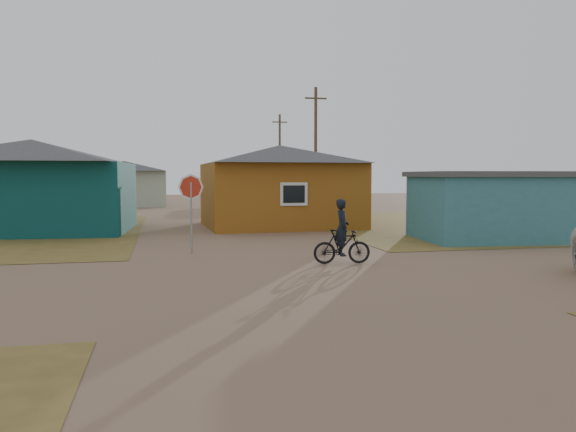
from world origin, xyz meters
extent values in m
plane|color=#84644C|center=(0.00, 0.00, 0.00)|extent=(120.00, 120.00, 0.00)
cube|color=olive|center=(14.00, 13.00, 0.01)|extent=(20.00, 18.00, 0.00)
cube|color=#0A3A3A|center=(-8.50, 13.50, 1.50)|extent=(8.40, 6.54, 3.00)
pyramid|color=#39393B|center=(-8.50, 13.50, 3.50)|extent=(8.93, 7.08, 1.00)
cube|color=#925416|center=(2.50, 14.00, 1.50)|extent=(7.21, 6.24, 3.00)
pyramid|color=#39393B|center=(2.50, 14.00, 3.45)|extent=(7.72, 6.76, 0.90)
cube|color=silver|center=(2.50, 10.97, 1.65)|extent=(1.20, 0.06, 1.00)
cube|color=black|center=(2.50, 10.94, 1.65)|extent=(0.95, 0.04, 0.75)
cube|color=#38757C|center=(9.50, 6.50, 1.20)|extent=(6.39, 4.61, 2.40)
cube|color=#39393B|center=(9.50, 6.50, 2.50)|extent=(6.71, 4.93, 0.20)
cube|color=#A1AE95|center=(-6.00, 34.00, 1.40)|extent=(6.49, 5.60, 2.80)
pyramid|color=#39393B|center=(-6.00, 34.00, 3.20)|extent=(7.04, 6.15, 0.80)
cube|color=tan|center=(10.00, 40.00, 1.40)|extent=(6.41, 5.50, 2.80)
pyramid|color=#39393B|center=(10.00, 40.00, 3.20)|extent=(6.95, 6.05, 0.80)
cube|color=#A1AE95|center=(-14.00, 46.00, 1.35)|extent=(5.75, 5.28, 2.70)
pyramid|color=#39393B|center=(-14.00, 46.00, 3.05)|extent=(6.28, 5.81, 0.70)
cylinder|color=brown|center=(6.50, 22.00, 4.00)|extent=(0.20, 0.20, 8.00)
cube|color=brown|center=(6.50, 22.00, 7.30)|extent=(1.40, 0.10, 0.10)
cylinder|color=brown|center=(7.50, 38.00, 4.00)|extent=(0.20, 0.20, 8.00)
cube|color=brown|center=(7.50, 38.00, 7.30)|extent=(1.40, 0.10, 0.10)
cylinder|color=gray|center=(-2.16, 5.12, 1.12)|extent=(0.07, 0.07, 2.25)
imported|color=black|center=(1.83, 2.24, 0.48)|extent=(1.63, 0.60, 0.96)
imported|color=black|center=(1.83, 2.24, 1.02)|extent=(0.43, 0.61, 1.58)
camera|label=1|loc=(-3.00, -12.53, 2.46)|focal=35.00mm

